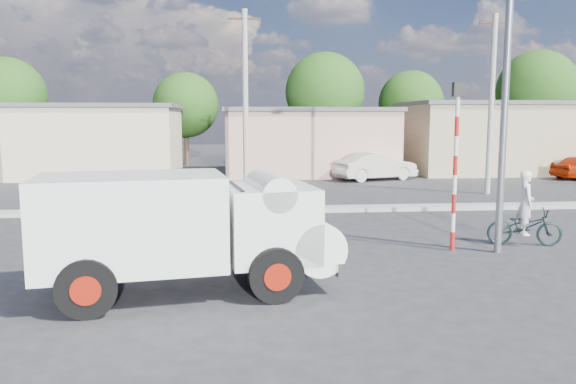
{
  "coord_description": "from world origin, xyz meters",
  "views": [
    {
      "loc": [
        -2.44,
        -12.46,
        3.49
      ],
      "look_at": [
        -0.92,
        3.81,
        1.3
      ],
      "focal_mm": 35.0,
      "sensor_mm": 36.0,
      "label": 1
    }
  ],
  "objects": [
    {
      "name": "median",
      "position": [
        0.0,
        8.0,
        0.08
      ],
      "size": [
        40.0,
        0.8,
        0.16
      ],
      "primitive_type": "cube",
      "color": "#99968E",
      "rests_on": "ground"
    },
    {
      "name": "truck",
      "position": [
        -3.35,
        -1.44,
        1.33
      ],
      "size": [
        6.05,
        2.99,
        2.39
      ],
      "rotation": [
        0.0,
        0.0,
        0.15
      ],
      "color": "black",
      "rests_on": "ground"
    },
    {
      "name": "streetlight",
      "position": [
        4.14,
        1.2,
        4.96
      ],
      "size": [
        2.34,
        0.22,
        9.0
      ],
      "color": "slate",
      "rests_on": "ground"
    },
    {
      "name": "building_row",
      "position": [
        1.1,
        22.0,
        2.13
      ],
      "size": [
        37.8,
        7.3,
        4.44
      ],
      "color": "beige",
      "rests_on": "ground"
    },
    {
      "name": "cyclist",
      "position": [
        5.39,
        1.92,
        0.88
      ],
      "size": [
        0.56,
        0.72,
        1.75
      ],
      "primitive_type": "imported",
      "rotation": [
        0.0,
        0.0,
        1.33
      ],
      "color": "white",
      "rests_on": "ground"
    },
    {
      "name": "bicycle",
      "position": [
        5.39,
        1.92,
        0.51
      ],
      "size": [
        2.07,
        1.14,
        1.03
      ],
      "primitive_type": "imported",
      "rotation": [
        0.0,
        0.0,
        1.33
      ],
      "color": "black",
      "rests_on": "ground"
    },
    {
      "name": "ground_plane",
      "position": [
        0.0,
        0.0,
        0.0
      ],
      "size": [
        120.0,
        120.0,
        0.0
      ],
      "primitive_type": "plane",
      "color": "#29282B",
      "rests_on": "ground"
    },
    {
      "name": "tree_row",
      "position": [
        3.76,
        28.45,
        4.99
      ],
      "size": [
        43.62,
        7.43,
        8.42
      ],
      "color": "#38281E",
      "rests_on": "ground"
    },
    {
      "name": "traffic_pole",
      "position": [
        3.2,
        1.5,
        2.59
      ],
      "size": [
        0.28,
        0.18,
        4.36
      ],
      "color": "red",
      "rests_on": "ground"
    },
    {
      "name": "utility_poles",
      "position": [
        3.25,
        12.0,
        4.07
      ],
      "size": [
        35.4,
        0.24,
        8.0
      ],
      "color": "#99968E",
      "rests_on": "ground"
    },
    {
      "name": "car_cream",
      "position": [
        5.3,
        18.01,
        0.77
      ],
      "size": [
        4.93,
        3.09,
        1.53
      ],
      "primitive_type": "imported",
      "rotation": [
        0.0,
        0.0,
        1.91
      ],
      "color": "beige",
      "rests_on": "ground"
    }
  ]
}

